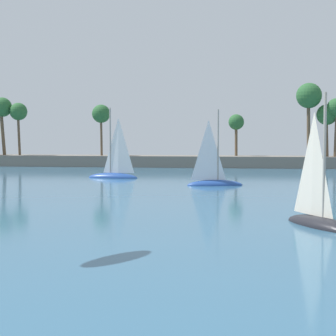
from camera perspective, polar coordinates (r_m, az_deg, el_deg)
name	(u,v)px	position (r m, az deg, el deg)	size (l,w,h in m)	color
sea	(219,174)	(66.10, 5.60, -0.68)	(220.00, 111.53, 0.06)	#33607F
palm_headland	(210,145)	(81.60, 4.59, 2.49)	(117.44, 6.14, 12.90)	slate
sailboat_near_shore	(319,213)	(28.27, 16.20, -4.78)	(3.88, 5.21, 7.42)	black
sailboat_mid_bay	(114,171)	(59.70, -5.95, -0.34)	(6.10, 2.55, 8.58)	#234793
sailboat_toward_headland	(214,178)	(50.26, 5.05, -1.11)	(5.63, 2.75, 7.84)	#234793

